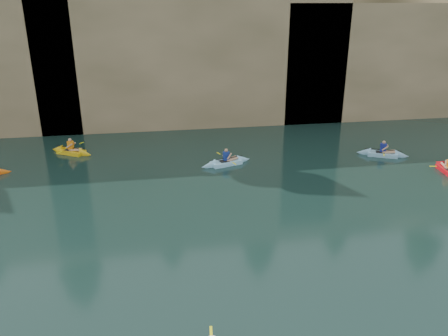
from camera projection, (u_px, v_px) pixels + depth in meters
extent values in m
plane|color=black|center=(216.00, 300.00, 14.84)|extent=(160.00, 160.00, 0.00)
cube|color=tan|center=(166.00, 43.00, 40.33)|extent=(70.00, 16.00, 12.00)
cube|color=#9D835F|center=(197.00, 54.00, 33.94)|extent=(24.00, 2.40, 11.40)
cube|color=#9D835F|center=(429.00, 59.00, 37.39)|extent=(26.00, 2.40, 9.84)
cube|color=black|center=(122.00, 111.00, 33.85)|extent=(3.50, 1.00, 3.20)
cube|color=black|center=(295.00, 96.00, 35.84)|extent=(5.00, 1.00, 4.50)
cube|color=#F0F214|center=(211.00, 331.00, 12.79)|extent=(0.13, 0.43, 0.02)
cone|color=orange|center=(4.00, 172.00, 25.78)|extent=(0.95, 0.86, 0.69)
cube|color=#7FB4D4|center=(382.00, 154.00, 28.74)|extent=(2.65, 1.83, 0.29)
cone|color=#7FB4D4|center=(402.00, 155.00, 28.44)|extent=(1.15, 1.10, 0.79)
cone|color=#7FB4D4|center=(363.00, 152.00, 29.04)|extent=(1.15, 1.10, 0.79)
cube|color=black|center=(380.00, 152.00, 28.73)|extent=(0.71, 0.68, 0.04)
cube|color=navy|center=(383.00, 148.00, 28.59)|extent=(0.42, 0.36, 0.53)
sphere|color=tan|center=(384.00, 142.00, 28.45)|extent=(0.22, 0.22, 0.22)
cylinder|color=black|center=(383.00, 150.00, 28.64)|extent=(2.12, 1.03, 0.04)
cube|color=#F0F214|center=(382.00, 145.00, 29.59)|extent=(0.25, 0.41, 0.02)
cube|color=#F0F214|center=(384.00, 155.00, 27.68)|extent=(0.25, 0.41, 0.02)
cone|color=red|center=(439.00, 163.00, 27.05)|extent=(0.87, 1.01, 0.74)
cube|color=#F0F214|center=(433.00, 166.00, 25.81)|extent=(0.43, 0.14, 0.02)
cube|color=gold|center=(71.00, 152.00, 29.16)|extent=(2.57, 2.02, 0.29)
cone|color=gold|center=(86.00, 154.00, 28.75)|extent=(1.17, 1.15, 0.80)
cone|color=gold|center=(57.00, 150.00, 29.57)|extent=(1.17, 1.15, 0.80)
cube|color=black|center=(69.00, 150.00, 29.17)|extent=(0.73, 0.72, 0.04)
cube|color=orange|center=(71.00, 145.00, 29.01)|extent=(0.43, 0.39, 0.54)
sphere|color=tan|center=(70.00, 140.00, 28.87)|extent=(0.23, 0.23, 0.23)
cylinder|color=black|center=(71.00, 148.00, 29.06)|extent=(2.04, 1.27, 0.04)
cube|color=#F0F214|center=(82.00, 143.00, 30.00)|extent=(0.29, 0.40, 0.02)
cube|color=#F0F214|center=(59.00, 152.00, 28.12)|extent=(0.29, 0.40, 0.02)
cube|color=#98DCFF|center=(226.00, 162.00, 27.19)|extent=(2.75, 1.56, 0.29)
cone|color=#98DCFF|center=(243.00, 159.00, 27.72)|extent=(1.12, 1.02, 0.78)
cone|color=#98DCFF|center=(208.00, 166.00, 26.66)|extent=(1.12, 1.02, 0.78)
cube|color=black|center=(224.00, 161.00, 27.09)|extent=(0.67, 0.63, 0.04)
cube|color=navy|center=(226.00, 156.00, 27.04)|extent=(0.41, 0.33, 0.52)
sphere|color=tan|center=(226.00, 150.00, 26.91)|extent=(0.22, 0.22, 0.22)
cylinder|color=black|center=(226.00, 158.00, 27.09)|extent=(2.22, 0.73, 0.04)
cube|color=#F0F214|center=(219.00, 153.00, 27.97)|extent=(0.20, 0.42, 0.02)
cube|color=#F0F214|center=(234.00, 163.00, 26.21)|extent=(0.20, 0.42, 0.02)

